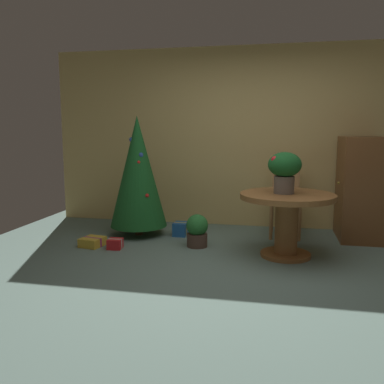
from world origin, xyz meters
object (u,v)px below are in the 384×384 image
Objects in this scene: wooden_chair_far at (286,194)px; round_dining_table at (287,213)px; flower_vase at (284,168)px; wooden_cabinet at (360,188)px; holiday_tree at (138,172)px; gift_box_blue at (180,229)px; potted_plant at (197,230)px; gift_box_red at (115,244)px; gift_box_gold at (93,242)px.

round_dining_table is at bearing -90.00° from wooden_chair_far.
flower_vase is 0.35× the size of wooden_cabinet.
round_dining_table is 0.65× the size of holiday_tree.
round_dining_table is 1.58m from gift_box_blue.
round_dining_table is 2.29× the size of flower_vase.
holiday_tree is 7.30× the size of gift_box_blue.
holiday_tree reaches higher than wooden_cabinet.
potted_plant is (-1.99, -0.80, -0.46)m from wooden_cabinet.
flower_vase reaches higher than gift_box_blue.
wooden_chair_far reaches higher than gift_box_blue.
potted_plant is (0.95, 0.30, 0.14)m from gift_box_red.
wooden_cabinet is at bearing 21.94° from potted_plant.
potted_plant is at bearing 170.26° from flower_vase.
gift_box_red is (-0.06, -0.70, -0.80)m from holiday_tree.
flower_vase is 1.99m from holiday_tree.
wooden_chair_far is at bearing 11.64° from holiday_tree.
wooden_chair_far is (0.04, 0.98, -0.43)m from flower_vase.
gift_box_gold is at bearing -178.09° from flower_vase.
gift_box_red is at bearing -151.18° from wooden_chair_far.
wooden_chair_far is 4.68× the size of gift_box_blue.
wooden_chair_far is at bearing 24.51° from gift_box_gold.
wooden_chair_far is at bearing 13.35° from gift_box_blue.
holiday_tree reaches higher than potted_plant.
gift_box_gold is 1.19m from gift_box_blue.
potted_plant is at bearing 170.33° from round_dining_table.
flower_vase reaches higher than gift_box_red.
holiday_tree is 2.91m from wooden_cabinet.
gift_box_red is (0.31, -0.05, 0.01)m from gift_box_gold.
wooden_cabinet reaches higher than wooden_chair_far.
wooden_cabinet is at bearing 17.91° from gift_box_gold.
flower_vase is 2.46m from gift_box_gold.
round_dining_table is 3.40× the size of gift_box_gold.
flower_vase is 1.42m from wooden_cabinet.
wooden_cabinet is at bearing 44.87° from flower_vase.
flower_vase reaches higher than round_dining_table.
gift_box_blue is at bearing 37.85° from gift_box_gold.
gift_box_blue is 0.59m from potted_plant.
wooden_cabinet is (2.32, 0.32, 0.58)m from gift_box_blue.
round_dining_table reaches higher than potted_plant.
flower_vase is at bearing -16.99° from holiday_tree.
flower_vase reaches higher than gift_box_gold.
gift_box_gold is 3.47m from wooden_cabinet.
flower_vase is 1.15× the size of potted_plant.
gift_box_gold is (-2.27, -0.08, -0.94)m from flower_vase.
round_dining_table reaches higher than gift_box_blue.
round_dining_table is at bearing 3.30° from gift_box_red.
potted_plant is at bearing 11.18° from gift_box_gold.
gift_box_blue is 0.17× the size of wooden_cabinet.
flower_vase is 0.45× the size of wooden_chair_far.
wooden_cabinet is at bearing 7.82° from holiday_tree.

